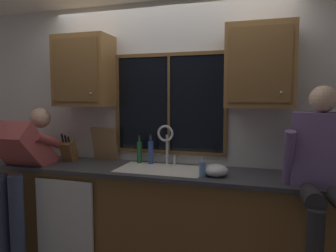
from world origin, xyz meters
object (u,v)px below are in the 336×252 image
at_px(soap_dispenser, 203,169).
at_px(bottle_green_glass, 151,152).
at_px(person_sitting_on_counter, 323,165).
at_px(bottle_tall_clear, 139,152).
at_px(cutting_board, 105,144).
at_px(mixing_bowl, 216,170).
at_px(knife_block, 69,151).
at_px(person_standing, 22,165).

height_order(soap_dispenser, bottle_green_glass, bottle_green_glass).
xyz_separation_m(person_sitting_on_counter, soap_dispenser, (-0.90, 0.12, -0.12)).
bearing_deg(bottle_tall_clear, cutting_board, 178.10).
distance_m(person_sitting_on_counter, bottle_tall_clear, 1.69).
height_order(cutting_board, soap_dispenser, cutting_board).
xyz_separation_m(mixing_bowl, bottle_green_glass, (-0.69, 0.28, 0.08)).
relative_size(knife_block, soap_dispenser, 1.81).
relative_size(person_sitting_on_counter, bottle_tall_clear, 4.43).
height_order(knife_block, bottle_tall_clear, knife_block).
bearing_deg(person_standing, bottle_tall_clear, 24.59).
xyz_separation_m(cutting_board, bottle_tall_clear, (0.40, -0.01, -0.06)).
bearing_deg(mixing_bowl, bottle_tall_clear, 160.25).
xyz_separation_m(cutting_board, soap_dispenser, (1.12, -0.36, -0.11)).
bearing_deg(bottle_tall_clear, person_sitting_on_counter, -16.16).
xyz_separation_m(knife_block, cutting_board, (0.33, 0.16, 0.07)).
bearing_deg(person_sitting_on_counter, person_standing, -179.83).
xyz_separation_m(person_sitting_on_counter, bottle_tall_clear, (-1.62, 0.47, -0.07)).
bearing_deg(knife_block, cutting_board, 26.20).
xyz_separation_m(cutting_board, bottle_green_glass, (0.53, -0.03, -0.05)).
relative_size(person_sitting_on_counter, bottle_green_glass, 4.22).
bearing_deg(cutting_board, person_standing, -142.62).
height_order(person_sitting_on_counter, mixing_bowl, person_sitting_on_counter).
height_order(bottle_green_glass, bottle_tall_clear, bottle_green_glass).
bearing_deg(soap_dispenser, person_standing, -175.88).
height_order(cutting_board, bottle_tall_clear, cutting_board).
relative_size(person_sitting_on_counter, mixing_bowl, 5.97).
bearing_deg(person_sitting_on_counter, soap_dispenser, 172.49).
relative_size(cutting_board, bottle_tall_clear, 1.26).
bearing_deg(knife_block, soap_dispenser, -7.88).
bearing_deg(bottle_tall_clear, person_standing, -155.41).
bearing_deg(cutting_board, bottle_tall_clear, -1.90).
distance_m(knife_block, bottle_tall_clear, 0.75).
bearing_deg(bottle_green_glass, bottle_tall_clear, 174.65).
height_order(cutting_board, mixing_bowl, cutting_board).
relative_size(knife_block, cutting_board, 0.90).
xyz_separation_m(knife_block, mixing_bowl, (1.56, -0.15, -0.06)).
bearing_deg(soap_dispenser, person_sitting_on_counter, -7.51).
distance_m(knife_block, soap_dispenser, 1.47).
relative_size(soap_dispenser, bottle_green_glass, 0.60).
xyz_separation_m(soap_dispenser, bottle_tall_clear, (-0.72, 0.35, 0.05)).
distance_m(cutting_board, bottle_tall_clear, 0.41).
xyz_separation_m(person_sitting_on_counter, mixing_bowl, (-0.80, 0.17, -0.14)).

